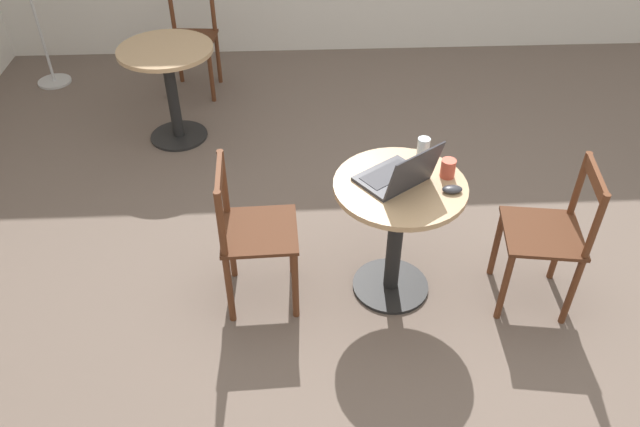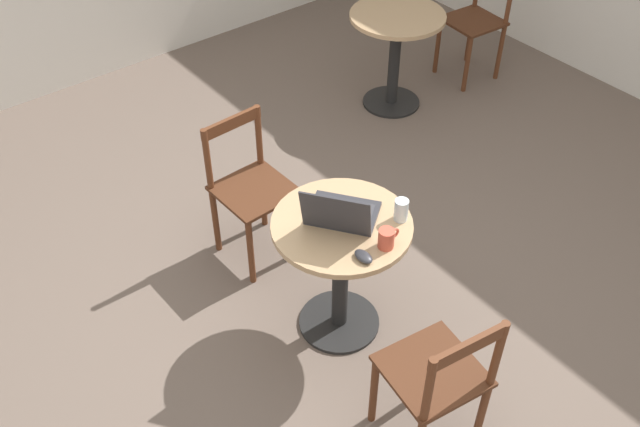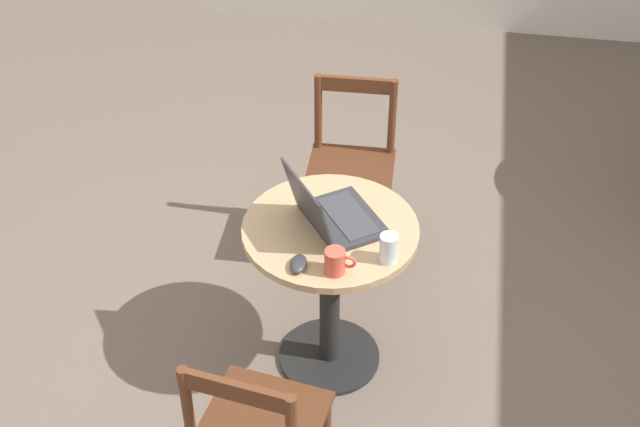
% 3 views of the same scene
% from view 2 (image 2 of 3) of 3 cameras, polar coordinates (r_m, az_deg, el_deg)
% --- Properties ---
extents(ground_plane, '(16.00, 16.00, 0.00)m').
position_cam_2_polar(ground_plane, '(3.83, 2.09, -9.23)').
color(ground_plane, '#66564C').
extents(cafe_table_near, '(0.67, 0.67, 0.72)m').
position_cam_2_polar(cafe_table_near, '(3.48, 1.72, -3.26)').
color(cafe_table_near, black).
rests_on(cafe_table_near, ground_plane).
extents(cafe_table_mid, '(0.67, 0.67, 0.72)m').
position_cam_2_polar(cafe_table_mid, '(5.24, 6.08, 13.55)').
color(cafe_table_mid, black).
rests_on(cafe_table_mid, ground_plane).
extents(chair_near_back, '(0.40, 0.40, 0.86)m').
position_cam_2_polar(chair_near_back, '(3.97, -5.58, 1.90)').
color(chair_near_back, '#562D19').
rests_on(chair_near_back, ground_plane).
extents(chair_near_front, '(0.45, 0.45, 0.86)m').
position_cam_2_polar(chair_near_front, '(3.13, 9.37, -13.02)').
color(chair_near_front, '#562D19').
rests_on(chair_near_front, ground_plane).
extents(chair_mid_right, '(0.42, 0.42, 0.86)m').
position_cam_2_polar(chair_mid_right, '(5.75, 12.40, 14.73)').
color(chair_mid_right, '#562D19').
rests_on(chair_mid_right, ground_plane).
extents(laptop, '(0.44, 0.44, 0.25)m').
position_cam_2_polar(laptop, '(3.31, 1.67, 0.05)').
color(laptop, '#2D2D33').
rests_on(laptop, cafe_table_near).
extents(mouse, '(0.06, 0.10, 0.03)m').
position_cam_2_polar(mouse, '(3.16, 3.50, -3.45)').
color(mouse, '#2D2D33').
rests_on(mouse, cafe_table_near).
extents(mug, '(0.11, 0.07, 0.10)m').
position_cam_2_polar(mug, '(3.20, 5.36, -1.99)').
color(mug, '#C64C38').
rests_on(mug, cafe_table_near).
extents(drinking_glass, '(0.07, 0.07, 0.11)m').
position_cam_2_polar(drinking_glass, '(3.34, 6.51, 0.28)').
color(drinking_glass, silver).
rests_on(drinking_glass, cafe_table_near).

